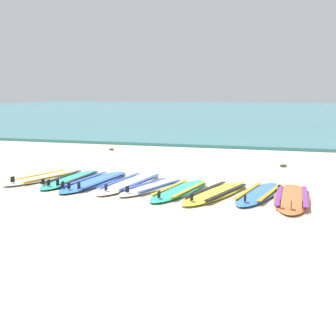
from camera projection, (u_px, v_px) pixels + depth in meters
ground_plane at (138, 183)px, 9.21m from camera, size 80.00×80.00×0.00m
sea at (280, 111)px, 43.16m from camera, size 80.00×60.00×0.10m
surfboard_0 at (45, 177)px, 9.58m from camera, size 1.02×2.14×0.18m
surfboard_1 at (71, 179)px, 9.39m from camera, size 0.59×2.20×0.18m
surfboard_2 at (95, 181)px, 9.17m from camera, size 0.72×2.44×0.18m
surfboard_3 at (130, 183)px, 9.01m from camera, size 0.77×2.43×0.18m
surfboard_4 at (152, 187)px, 8.64m from camera, size 0.96×2.00×0.18m
surfboard_5 at (180, 190)px, 8.34m from camera, size 0.80×2.18×0.18m
surfboard_6 at (216, 193)px, 8.13m from camera, size 1.08×2.32×0.18m
surfboard_7 at (259, 194)px, 8.07m from camera, size 0.83×2.17×0.18m
surfboard_8 at (292, 198)px, 7.75m from camera, size 0.67×2.34×0.18m
seaweed_clump_near_shoreline at (111, 149)px, 14.34m from camera, size 0.17×0.14×0.06m
seaweed_clump_mid_sand at (283, 166)px, 11.16m from camera, size 0.18×0.14×0.06m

